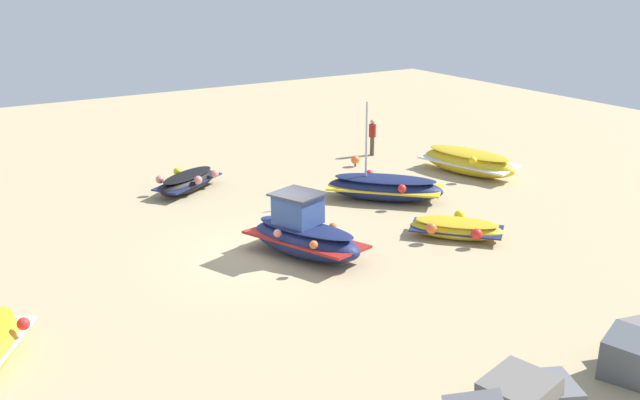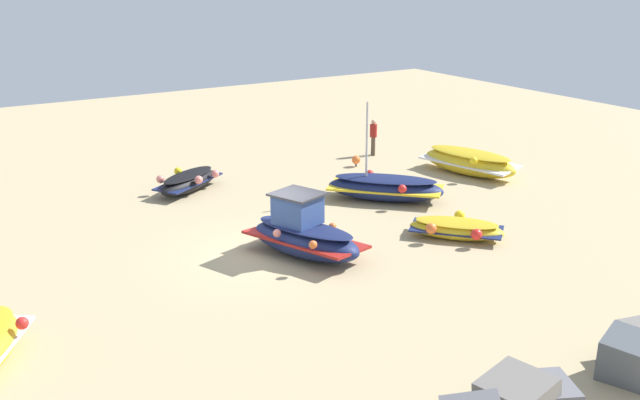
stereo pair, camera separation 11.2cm
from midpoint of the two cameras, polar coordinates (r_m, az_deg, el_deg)
name	(u,v)px [view 1 (the left image)]	position (r m, az deg, el deg)	size (l,w,h in m)	color
ground_plane	(270,254)	(23.60, -3.85, -3.99)	(58.91, 58.91, 0.00)	tan
fishing_boat_1	(385,187)	(28.68, 4.66, 0.93)	(4.09, 4.17, 3.64)	navy
fishing_boat_2	(469,162)	(32.59, 10.72, 2.77)	(2.39, 4.54, 1.07)	gold
fishing_boat_3	(188,181)	(30.13, -9.75, 1.35)	(3.33, 2.66, 0.80)	black
fishing_boat_4	(305,235)	(23.20, -1.27, -2.56)	(2.84, 4.16, 1.98)	navy
fishing_boat_5	(456,228)	(25.17, 9.83, -2.06)	(2.84, 3.03, 0.73)	gold
person_walking	(372,135)	(35.12, 3.76, 4.79)	(0.32, 0.32, 1.64)	brown
mooring_buoy_0	(355,160)	(33.28, 2.50, 2.96)	(0.37, 0.37, 0.48)	#3F3F42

